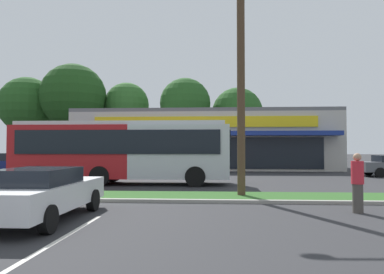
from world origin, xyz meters
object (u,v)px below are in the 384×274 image
car_1 (2,164)px  car_3 (41,193)px  pedestrian_mid (358,183)px  city_bus (123,150)px  utility_pole (237,41)px  car_4 (162,165)px

car_1 → car_3: (10.78, -16.02, -0.05)m
car_1 → pedestrian_mid: size_ratio=2.52×
city_bus → car_3: city_bus is taller
utility_pole → pedestrian_mid: utility_pole is taller
utility_pole → car_3: size_ratio=2.37×
city_bus → car_4: city_bus is taller
city_bus → car_1: size_ratio=2.56×
city_bus → pedestrian_mid: (8.96, -7.95, -0.89)m
car_3 → pedestrian_mid: size_ratio=2.74×
utility_pole → car_4: size_ratio=2.62×
city_bus → car_4: (1.31, 5.30, -1.02)m
car_1 → pedestrian_mid: 24.16m
utility_pole → car_1: utility_pole is taller
pedestrian_mid → car_1: bearing=129.3°
car_4 → pedestrian_mid: pedestrian_mid is taller
car_3 → pedestrian_mid: (8.65, 1.65, 0.15)m
pedestrian_mid → car_3: bearing=176.6°
utility_pole → car_3: (-5.38, -4.62, -5.25)m
city_bus → pedestrian_mid: 12.02m
city_bus → car_3: (0.32, -9.60, -1.04)m
car_1 → utility_pole: bearing=-35.2°
car_1 → car_3: car_1 is taller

